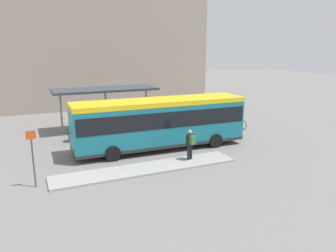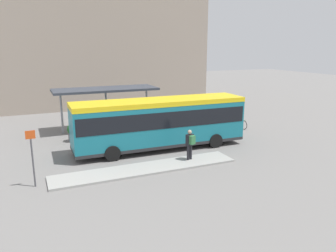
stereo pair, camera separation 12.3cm
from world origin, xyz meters
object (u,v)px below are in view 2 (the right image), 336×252
Objects in this scene: bicycle_white at (236,122)px; bicycle_blue at (231,120)px; pedestrian_waiting at (190,143)px; potted_planter_far_side at (115,127)px; city_bus at (160,120)px; potted_planter_near_shelter at (74,132)px; platform_sign at (32,156)px; bicycle_black at (228,118)px; bicycle_green at (240,124)px.

bicycle_white reaches higher than bicycle_blue.
bicycle_white is at bearing -1.90° from bicycle_blue.
pedestrian_waiting is 1.13× the size of bicycle_white.
potted_planter_far_side reaches higher than bicycle_blue.
city_bus is 8.06× the size of potted_planter_far_side.
platform_sign reaches higher than potted_planter_near_shelter.
pedestrian_waiting is at bearing -70.53° from potted_planter_far_side.
platform_sign reaches higher than bicycle_black.
bicycle_green is 13.26m from potted_planter_near_shelter.
platform_sign reaches higher than bicycle_blue.
bicycle_white is at bearing -66.70° from pedestrian_waiting.
pedestrian_waiting is 11.16m from bicycle_black.
city_bus is 7.23× the size of bicycle_black.
potted_planter_near_shelter reaches higher than bicycle_green.
bicycle_green is 2.27m from bicycle_black.
potted_planter_far_side is at bearing 87.88° from bicycle_black.
potted_planter_far_side is at bearing 51.38° from platform_sign.
city_bus is 4.79m from potted_planter_far_side.
bicycle_white is 1.51m from bicycle_black.
pedestrian_waiting is 1.14× the size of bicycle_black.
bicycle_black is 13.59m from potted_planter_near_shelter.
pedestrian_waiting is at bearing -52.98° from bicycle_blue.
city_bus is 9.92m from bicycle_black.
potted_planter_far_side is at bearing 3.62° from potted_planter_near_shelter.
bicycle_black is (8.55, 4.77, -1.58)m from city_bus.
bicycle_green reaches higher than bicycle_white.
bicycle_blue is at bearing 154.71° from bicycle_black.
bicycle_black is (0.22, 1.49, -0.00)m from bicycle_white.
bicycle_green is 1.50m from bicycle_blue.
potted_planter_far_side is 0.50× the size of platform_sign.
pedestrian_waiting reaches higher than bicycle_blue.
potted_planter_near_shelter reaches higher than bicycle_blue.
pedestrian_waiting is 9.07m from potted_planter_near_shelter.
pedestrian_waiting is at bearing 127.90° from bicycle_white.
platform_sign is at bearing -156.64° from city_bus.
city_bus is 7.16× the size of bicycle_white.
city_bus is 3.21m from pedestrian_waiting.
platform_sign is at bearing 110.27° from bicycle_white.
bicycle_black is 18.29m from platform_sign.
pedestrian_waiting reaches higher than bicycle_white.
city_bus is at bearing -69.83° from bicycle_blue.
city_bus reaches higher than pedestrian_waiting.
potted_planter_far_side is (3.08, 0.19, 0.03)m from potted_planter_near_shelter.
city_bus reaches higher than bicycle_black.
potted_planter_far_side is at bearing 83.23° from bicycle_white.
potted_planter_near_shelter is (-13.57, -0.75, 0.36)m from bicycle_black.
bicycle_white is at bearing 166.31° from bicycle_black.
pedestrian_waiting is at bearing -77.16° from city_bus.
bicycle_green is 1.32× the size of potted_planter_near_shelter.
bicycle_green is at bearing -9.47° from potted_planter_far_side.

